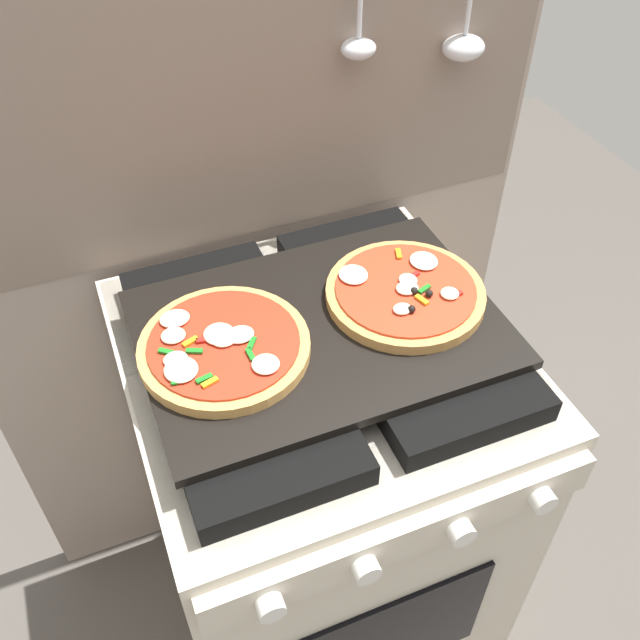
{
  "coord_description": "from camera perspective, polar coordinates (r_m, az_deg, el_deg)",
  "views": [
    {
      "loc": [
        -0.29,
        -0.71,
        1.66
      ],
      "look_at": [
        0.0,
        0.0,
        0.93
      ],
      "focal_mm": 39.52,
      "sensor_mm": 36.0,
      "label": 1
    }
  ],
  "objects": [
    {
      "name": "ground_plane",
      "position": [
        1.82,
        -0.0,
        -21.49
      ],
      "size": [
        4.0,
        4.0,
        0.0
      ],
      "primitive_type": "plane",
      "color": "#4C4742"
    },
    {
      "name": "kitchen_backsplash",
      "position": [
        1.39,
        -5.14,
        4.74
      ],
      "size": [
        1.1,
        0.09,
        1.55
      ],
      "color": "gray",
      "rests_on": "ground_plane"
    },
    {
      "name": "stove",
      "position": [
        1.43,
        0.03,
        -13.97
      ],
      "size": [
        0.6,
        0.64,
        0.9
      ],
      "color": "beige",
      "rests_on": "ground_plane"
    },
    {
      "name": "baking_tray",
      "position": [
        1.07,
        -0.0,
        -0.7
      ],
      "size": [
        0.54,
        0.38,
        0.02
      ],
      "primitive_type": "cube",
      "color": "black",
      "rests_on": "stove"
    },
    {
      "name": "pizza_left",
      "position": [
        1.02,
        -7.91,
        -2.06
      ],
      "size": [
        0.25,
        0.25,
        0.03
      ],
      "color": "tan",
      "rests_on": "baking_tray"
    },
    {
      "name": "pizza_right",
      "position": [
        1.11,
        6.9,
        2.26
      ],
      "size": [
        0.25,
        0.25,
        0.03
      ],
      "color": "#C18947",
      "rests_on": "baking_tray"
    }
  ]
}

